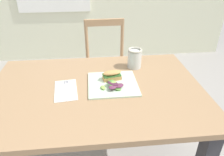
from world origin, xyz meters
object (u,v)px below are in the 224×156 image
Objects in this scene: fork_on_napkin at (66,88)px; mason_jar_iced_tea at (135,59)px; dining_table at (97,108)px; plate_lunch at (113,84)px; sandwich_half_front at (112,75)px; chair_wooden_far at (106,67)px.

mason_jar_iced_tea is at bearing 27.58° from fork_on_napkin.
plate_lunch is at bearing 14.73° from dining_table.
mason_jar_iced_tea is (0.26, 0.23, 0.19)m from dining_table.
fork_on_napkin is (-0.26, -0.06, -0.03)m from sandwich_half_front.
fork_on_napkin reaches higher than dining_table.
mason_jar_iced_tea is at bearing 51.50° from plate_lunch.
sandwich_half_front is at bearing -91.79° from chair_wooden_far.
fork_on_napkin is at bearing -152.42° from mason_jar_iced_tea.
sandwich_half_front is 0.90× the size of mason_jar_iced_tea.
sandwich_half_front is 0.27m from fork_on_napkin.
dining_table is 0.22m from fork_on_napkin.
sandwich_half_front is at bearing 34.85° from dining_table.
sandwich_half_front is 0.61× the size of fork_on_napkin.
plate_lunch is (-0.02, -0.78, 0.30)m from chair_wooden_far.
fork_on_napkin is at bearing 176.82° from dining_table.
sandwich_half_front reaches higher than dining_table.
dining_table is 1.35× the size of chair_wooden_far.
mason_jar_iced_tea is (0.42, 0.22, 0.05)m from fork_on_napkin.
chair_wooden_far is 4.69× the size of fork_on_napkin.
dining_table is 9.40× the size of mason_jar_iced_tea.
dining_table is at bearing -138.51° from mason_jar_iced_tea.
plate_lunch is 0.05m from sandwich_half_front.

